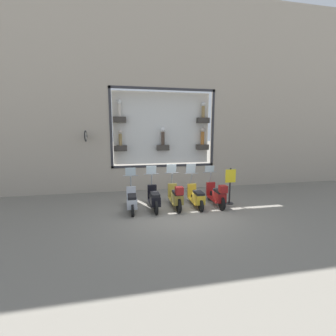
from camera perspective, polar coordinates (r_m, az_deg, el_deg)
The scene contains 8 objects.
ground_plane at distance 8.77m, azimuth 3.00°, elevation -10.91°, with size 120.00×120.00×0.00m, color gray.
building_facade at distance 11.91m, azimuth -1.25°, elevation 18.44°, with size 1.18×36.00×9.66m.
scooter_red_0 at distance 9.44m, azimuth 12.34°, elevation -6.63°, with size 1.80×0.60×1.54m.
scooter_yellow_1 at distance 9.21m, azimuth 7.22°, elevation -7.24°, with size 1.79×0.61×1.65m.
scooter_olive_2 at distance 8.91m, azimuth 2.03°, elevation -7.25°, with size 1.81×0.61×1.65m.
scooter_black_3 at distance 8.83m, azimuth -3.55°, elevation -7.77°, with size 1.80×0.60×1.62m.
scooter_silver_4 at distance 8.77m, azimuth -9.18°, elevation -8.17°, with size 1.79×0.60×1.57m.
shop_sign_post at distance 9.78m, azimuth 15.48°, elevation -4.16°, with size 0.36×0.45×1.52m.
Camera 1 is at (-7.98, 2.03, 3.03)m, focal length 24.00 mm.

